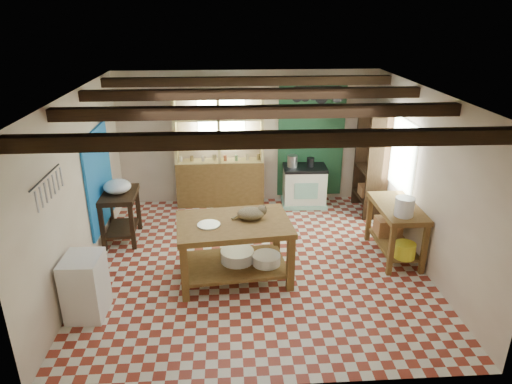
{
  "coord_description": "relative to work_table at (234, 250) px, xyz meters",
  "views": [
    {
      "loc": [
        -0.39,
        -6.13,
        3.65
      ],
      "look_at": [
        0.03,
        0.3,
        1.05
      ],
      "focal_mm": 32.0,
      "sensor_mm": 36.0,
      "label": 1
    }
  ],
  "objects": [
    {
      "name": "yellow_tub",
      "position": [
        2.51,
        0.02,
        -0.1
      ],
      "size": [
        0.31,
        0.31,
        0.23
      ],
      "primitive_type": "cylinder",
      "rotation": [
        0.0,
        0.0,
        -0.0
      ],
      "color": "yellow",
      "rests_on": "right_counter"
    },
    {
      "name": "wall_right",
      "position": [
        2.83,
        0.4,
        0.85
      ],
      "size": [
        0.04,
        5.0,
        2.6
      ],
      "primitive_type": "cube",
      "color": "beige",
      "rests_on": "floor"
    },
    {
      "name": "white_bucket",
      "position": [
        2.46,
        0.12,
        0.56
      ],
      "size": [
        0.28,
        0.28,
        0.28
      ],
      "primitive_type": "cylinder",
      "rotation": [
        0.0,
        0.0,
        -0.0
      ],
      "color": "white",
      "rests_on": "right_counter"
    },
    {
      "name": "window_right",
      "position": [
        2.81,
        1.4,
        0.95
      ],
      "size": [
        0.02,
        1.3,
        1.2
      ],
      "primitive_type": "cube",
      "color": "beige",
      "rests_on": "wall_right"
    },
    {
      "name": "basin_large",
      "position": [
        0.04,
        0.06,
        -0.13
      ],
      "size": [
        0.53,
        0.53,
        0.17
      ],
      "primitive_type": "cylinder",
      "rotation": [
        0.0,
        0.0,
        0.11
      ],
      "color": "white",
      "rests_on": "work_table"
    },
    {
      "name": "tall_rack",
      "position": [
        2.61,
        2.2,
        0.55
      ],
      "size": [
        0.4,
        0.86,
        2.0
      ],
      "primitive_type": "cube",
      "color": "black",
      "rests_on": "floor"
    },
    {
      "name": "white_cabinet",
      "position": [
        -1.89,
        -0.74,
        -0.04
      ],
      "size": [
        0.48,
        0.56,
        0.82
      ],
      "primitive_type": "cube",
      "rotation": [
        0.0,
        0.0,
        -0.04
      ],
      "color": "white",
      "rests_on": "floor"
    },
    {
      "name": "ceiling_beams",
      "position": [
        0.33,
        0.4,
        2.03
      ],
      "size": [
        5.0,
        3.8,
        0.15
      ],
      "primitive_type": "cube",
      "color": "black",
      "rests_on": "ceiling"
    },
    {
      "name": "blue_wall_patch",
      "position": [
        -2.14,
        1.3,
        0.65
      ],
      "size": [
        0.04,
        1.4,
        1.6
      ],
      "primitive_type": "cube",
      "color": "#1765B3",
      "rests_on": "wall_left"
    },
    {
      "name": "cat",
      "position": [
        0.24,
        0.08,
        0.53
      ],
      "size": [
        0.44,
        0.38,
        0.17
      ],
      "primitive_type": "ellipsoid",
      "rotation": [
        0.0,
        0.0,
        0.28
      ],
      "color": "olive",
      "rests_on": "work_table"
    },
    {
      "name": "kettle_right",
      "position": [
        1.53,
        2.55,
        0.45
      ],
      "size": [
        0.15,
        0.15,
        0.18
      ],
      "primitive_type": "cylinder",
      "rotation": [
        0.0,
        0.0,
        -0.03
      ],
      "color": "black",
      "rests_on": "stove"
    },
    {
      "name": "ceiling",
      "position": [
        0.33,
        0.4,
        2.15
      ],
      "size": [
        5.0,
        5.0,
        0.02
      ],
      "primitive_type": "cube",
      "color": "#414145",
      "rests_on": "wall_back"
    },
    {
      "name": "green_wall_patch",
      "position": [
        1.58,
        2.87,
        0.8
      ],
      "size": [
        1.3,
        0.04,
        2.3
      ],
      "primitive_type": "cube",
      "color": "#1E4D2D",
      "rests_on": "wall_back"
    },
    {
      "name": "prep_table",
      "position": [
        -1.87,
        1.3,
        -0.02
      ],
      "size": [
        0.61,
        0.86,
        0.85
      ],
      "primitive_type": "cube",
      "rotation": [
        0.0,
        0.0,
        0.04
      ],
      "color": "black",
      "rests_on": "floor"
    },
    {
      "name": "wall_left",
      "position": [
        -2.17,
        0.4,
        0.85
      ],
      "size": [
        0.04,
        5.0,
        2.6
      ],
      "primitive_type": "cube",
      "color": "beige",
      "rests_on": "floor"
    },
    {
      "name": "wall_front",
      "position": [
        0.33,
        -2.1,
        0.85
      ],
      "size": [
        5.0,
        0.04,
        2.6
      ],
      "primitive_type": "cube",
      "color": "beige",
      "rests_on": "floor"
    },
    {
      "name": "enamel_bowl",
      "position": [
        -1.87,
        1.3,
        0.52
      ],
      "size": [
        0.46,
        0.46,
        0.22
      ],
      "primitive_type": "ellipsoid",
      "rotation": [
        0.0,
        0.0,
        0.04
      ],
      "color": "white",
      "rests_on": "prep_table"
    },
    {
      "name": "steel_tray",
      "position": [
        -0.34,
        -0.09,
        0.46
      ],
      "size": [
        0.35,
        0.35,
        0.02
      ],
      "primitive_type": "cylinder",
      "rotation": [
        0.0,
        0.0,
        0.11
      ],
      "color": "#AEAFB6",
      "rests_on": "work_table"
    },
    {
      "name": "kettle_left",
      "position": [
        1.18,
        2.56,
        0.48
      ],
      "size": [
        0.2,
        0.2,
        0.23
      ],
      "primitive_type": "cylinder",
      "rotation": [
        0.0,
        0.0,
        -0.03
      ],
      "color": "#AEAFB6",
      "rests_on": "stove"
    },
    {
      "name": "shelving_unit",
      "position": [
        -0.22,
        2.71,
        0.65
      ],
      "size": [
        1.7,
        0.34,
        2.2
      ],
      "primitive_type": "cube",
      "color": "#D4C07A",
      "rests_on": "floor"
    },
    {
      "name": "work_table",
      "position": [
        0.0,
        0.0,
        0.0
      ],
      "size": [
        1.68,
        1.21,
        0.89
      ],
      "primitive_type": "cube",
      "rotation": [
        0.0,
        0.0,
        0.11
      ],
      "color": "brown",
      "rests_on": "floor"
    },
    {
      "name": "utensil_rail",
      "position": [
        -2.11,
        -0.8,
        1.33
      ],
      "size": [
        0.06,
        0.9,
        0.28
      ],
      "primitive_type": "cube",
      "color": "black",
      "rests_on": "wall_left"
    },
    {
      "name": "wicker_basket",
      "position": [
        2.51,
        0.77,
        -0.08
      ],
      "size": [
        0.39,
        0.32,
        0.28
      ],
      "primitive_type": "cube",
      "rotation": [
        0.0,
        0.0,
        -0.0
      ],
      "color": "#AA7144",
      "rests_on": "right_counter"
    },
    {
      "name": "pot_rack",
      "position": [
        1.58,
        2.45,
        1.73
      ],
      "size": [
        0.86,
        0.12,
        0.36
      ],
      "primitive_type": "cube",
      "color": "black",
      "rests_on": "ceiling"
    },
    {
      "name": "window_back",
      "position": [
        -0.17,
        2.88,
        1.25
      ],
      "size": [
        0.9,
        0.02,
        0.8
      ],
      "primitive_type": "cube",
      "color": "beige",
      "rests_on": "wall_back"
    },
    {
      "name": "stove",
      "position": [
        1.43,
        2.55,
        -0.04
      ],
      "size": [
        0.84,
        0.58,
        0.81
      ],
      "primitive_type": "cube",
      "rotation": [
        0.0,
        0.0,
        -0.03
      ],
      "color": "silver",
      "rests_on": "floor"
    },
    {
      "name": "floor",
      "position": [
        0.33,
        0.4,
        -0.46
      ],
      "size": [
        5.0,
        5.0,
        0.02
      ],
      "primitive_type": "cube",
      "color": "maroon",
      "rests_on": "ground"
    },
    {
      "name": "right_counter",
      "position": [
        2.51,
        0.47,
        -0.01
      ],
      "size": [
        0.6,
        1.21,
        0.86
      ],
      "primitive_type": "cube",
      "rotation": [
        0.0,
        0.0,
        -0.0
      ],
      "color": "brown",
      "rests_on": "floor"
    },
    {
      "name": "basin_small",
      "position": [
        0.46,
        -0.05,
        -0.14
      ],
      "size": [
        0.45,
        0.45,
        0.14
      ],
      "primitive_type": "cylinder",
      "rotation": [
        0.0,
        0.0,
        0.11
      ],
      "color": "white",
      "rests_on": "work_table"
    },
    {
      "name": "wall_back",
      "position": [
        0.33,
        2.9,
        0.85
      ],
      "size": [
        5.0,
        0.04,
        2.6
      ],
      "primitive_type": "cube",
      "color": "beige",
      "rests_on": "floor"
    }
  ]
}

